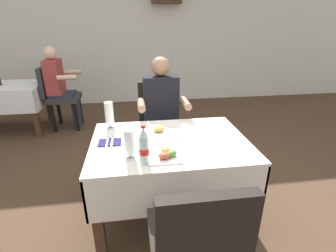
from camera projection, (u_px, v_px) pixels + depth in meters
ground_plane at (178, 212)px, 2.21m from camera, size 11.00×11.00×0.00m
back_wall at (147, 23)px, 4.81m from camera, size 11.00×0.12×3.13m
main_dining_table at (170, 159)px, 1.98m from camera, size 1.21×0.87×0.72m
chair_far_diner_seat at (159, 122)px, 2.74m from camera, size 0.44×0.50×0.97m
chair_near_camera_side at (195, 243)px, 1.23m from camera, size 0.44×0.50×0.97m
seated_diner_far at (162, 111)px, 2.58m from camera, size 0.50×0.46×1.26m
plate_near_camera at (165, 154)px, 1.68m from camera, size 0.24×0.24×0.07m
plate_far_diner at (161, 131)px, 2.04m from camera, size 0.24×0.24×0.06m
beer_glass_left at (130, 144)px, 1.64m from camera, size 0.07×0.07×0.20m
beer_glass_middle at (109, 115)px, 2.11m from camera, size 0.07×0.07×0.23m
cola_bottle_primary at (144, 147)px, 1.57m from camera, size 0.06×0.06×0.27m
napkin_cutlery_set at (110, 142)px, 1.88m from camera, size 0.17×0.19×0.01m
background_dining_table at (9, 97)px, 3.70m from camera, size 0.99×0.74×0.72m
background_chair_right at (58, 94)px, 3.79m from camera, size 0.50×0.44×0.97m
background_patron at (60, 84)px, 3.74m from camera, size 0.46×0.50×1.26m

